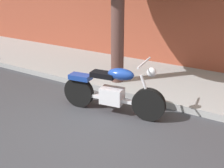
# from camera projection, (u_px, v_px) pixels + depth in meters

# --- Properties ---
(ground_plane) EXTENTS (60.00, 60.00, 0.00)m
(ground_plane) POSITION_uv_depth(u_px,v_px,m) (100.00, 129.00, 4.98)
(ground_plane) COLOR #38383D
(sidewalk) EXTENTS (24.84, 2.53, 0.14)m
(sidewalk) POSITION_uv_depth(u_px,v_px,m) (159.00, 81.00, 7.06)
(sidewalk) COLOR gray
(sidewalk) RESTS_ON ground
(motorcycle) EXTENTS (2.12, 0.70, 1.13)m
(motorcycle) POSITION_uv_depth(u_px,v_px,m) (112.00, 91.00, 5.40)
(motorcycle) COLOR black
(motorcycle) RESTS_ON ground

